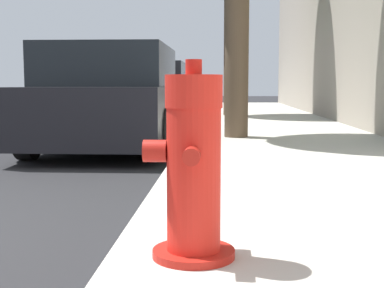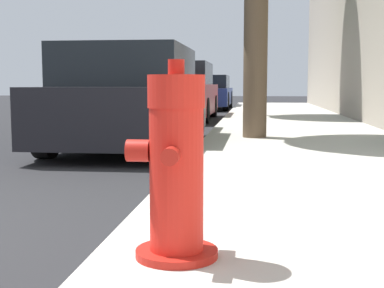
% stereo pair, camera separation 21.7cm
% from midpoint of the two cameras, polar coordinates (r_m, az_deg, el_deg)
% --- Properties ---
extents(fire_hydrant, '(0.40, 0.40, 0.87)m').
position_cam_midpoint_polar(fire_hydrant, '(2.32, 0.94, -2.77)').
color(fire_hydrant, red).
rests_on(fire_hydrant, sidewalk_slab).
extents(parked_car_near, '(1.81, 4.02, 1.45)m').
position_cam_midpoint_polar(parked_car_near, '(7.74, -5.72, 4.69)').
color(parked_car_near, black).
rests_on(parked_car_near, ground_plane).
extents(parked_car_mid, '(1.71, 4.09, 1.47)m').
position_cam_midpoint_polar(parked_car_mid, '(13.83, -0.86, 5.49)').
color(parked_car_mid, maroon).
rests_on(parked_car_mid, ground_plane).
extents(parked_car_far, '(1.79, 4.21, 1.25)m').
position_cam_midpoint_polar(parked_car_far, '(19.77, 1.85, 5.49)').
color(parked_car_far, navy).
rests_on(parked_car_far, ground_plane).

